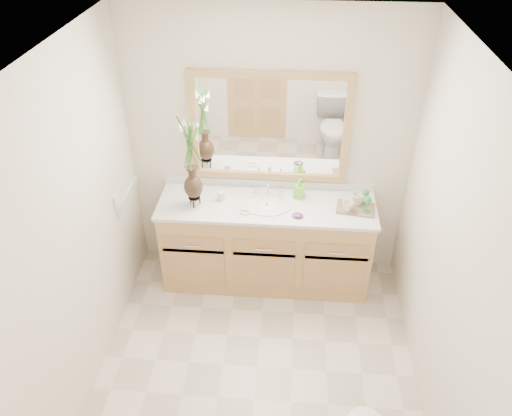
# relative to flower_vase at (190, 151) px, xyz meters

# --- Properties ---
(floor) EXTENTS (2.60, 2.60, 0.00)m
(floor) POSITION_rel_flower_vase_xyz_m (0.60, -0.96, -1.34)
(floor) COLOR beige
(floor) RESTS_ON ground
(ceiling) EXTENTS (2.40, 2.60, 0.02)m
(ceiling) POSITION_rel_flower_vase_xyz_m (0.60, -0.96, 1.06)
(ceiling) COLOR white
(ceiling) RESTS_ON wall_back
(wall_back) EXTENTS (2.40, 0.02, 2.40)m
(wall_back) POSITION_rel_flower_vase_xyz_m (0.60, 0.34, -0.14)
(wall_back) COLOR white
(wall_back) RESTS_ON floor
(wall_left) EXTENTS (0.02, 2.60, 2.40)m
(wall_left) POSITION_rel_flower_vase_xyz_m (-0.60, -0.96, -0.14)
(wall_left) COLOR white
(wall_left) RESTS_ON floor
(wall_right) EXTENTS (0.02, 2.60, 2.40)m
(wall_right) POSITION_rel_flower_vase_xyz_m (1.80, -0.96, -0.14)
(wall_right) COLOR white
(wall_right) RESTS_ON floor
(vanity) EXTENTS (1.80, 0.55, 0.80)m
(vanity) POSITION_rel_flower_vase_xyz_m (0.60, 0.06, -0.94)
(vanity) COLOR tan
(vanity) RESTS_ON floor
(counter) EXTENTS (1.84, 0.57, 0.03)m
(counter) POSITION_rel_flower_vase_xyz_m (0.60, 0.06, -0.53)
(counter) COLOR silver
(counter) RESTS_ON vanity
(sink) EXTENTS (0.38, 0.34, 0.23)m
(sink) POSITION_rel_flower_vase_xyz_m (0.60, 0.04, -0.57)
(sink) COLOR white
(sink) RESTS_ON counter
(mirror) EXTENTS (1.32, 0.04, 0.97)m
(mirror) POSITION_rel_flower_vase_xyz_m (0.60, 0.32, 0.06)
(mirror) COLOR white
(mirror) RESTS_ON wall_back
(switch_plate) EXTENTS (0.02, 0.12, 0.12)m
(switch_plate) POSITION_rel_flower_vase_xyz_m (-0.58, -0.19, -0.36)
(switch_plate) COLOR white
(switch_plate) RESTS_ON wall_left
(flower_vase) EXTENTS (0.18, 0.18, 0.75)m
(flower_vase) POSITION_rel_flower_vase_xyz_m (0.00, 0.00, 0.00)
(flower_vase) COLOR black
(flower_vase) RESTS_ON counter
(tumbler) EXTENTS (0.06, 0.06, 0.08)m
(tumbler) POSITION_rel_flower_vase_xyz_m (0.21, 0.09, -0.47)
(tumbler) COLOR silver
(tumbler) RESTS_ON counter
(soap_dish) EXTENTS (0.11, 0.11, 0.03)m
(soap_dish) POSITION_rel_flower_vase_xyz_m (0.43, -0.07, -0.50)
(soap_dish) COLOR silver
(soap_dish) RESTS_ON counter
(soap_bottle) EXTENTS (0.09, 0.09, 0.16)m
(soap_bottle) POSITION_rel_flower_vase_xyz_m (0.87, 0.18, -0.43)
(soap_bottle) COLOR #70D832
(soap_bottle) RESTS_ON counter
(purple_dish) EXTENTS (0.10, 0.08, 0.03)m
(purple_dish) POSITION_rel_flower_vase_xyz_m (0.87, -0.11, -0.50)
(purple_dish) COLOR #60287A
(purple_dish) RESTS_ON counter
(tray) EXTENTS (0.34, 0.25, 0.02)m
(tray) POSITION_rel_flower_vase_xyz_m (1.34, 0.04, -0.50)
(tray) COLOR olive
(tray) RESTS_ON counter
(mug_left) EXTENTS (0.12, 0.12, 0.09)m
(mug_left) POSITION_rel_flower_vase_xyz_m (1.27, -0.00, -0.45)
(mug_left) COLOR silver
(mug_left) RESTS_ON tray
(mug_right) EXTENTS (0.14, 0.14, 0.11)m
(mug_right) POSITION_rel_flower_vase_xyz_m (1.36, 0.09, -0.44)
(mug_right) COLOR silver
(mug_right) RESTS_ON tray
(goblet_front) EXTENTS (0.07, 0.07, 0.15)m
(goblet_front) POSITION_rel_flower_vase_xyz_m (1.42, -0.01, -0.40)
(goblet_front) COLOR #287839
(goblet_front) RESTS_ON tray
(goblet_back) EXTENTS (0.06, 0.06, 0.13)m
(goblet_back) POSITION_rel_flower_vase_xyz_m (1.42, 0.11, -0.41)
(goblet_back) COLOR #287839
(goblet_back) RESTS_ON tray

